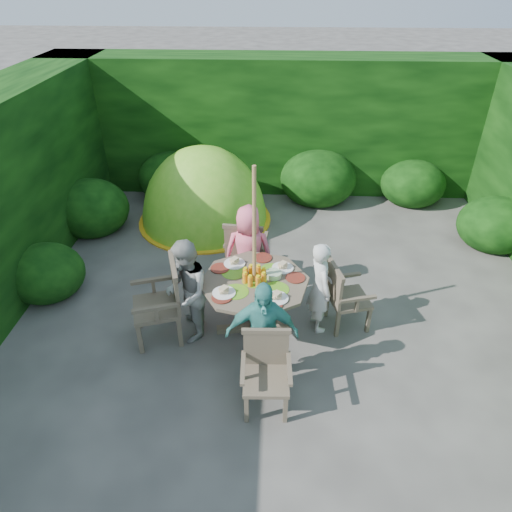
{
  "coord_description": "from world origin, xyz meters",
  "views": [
    {
      "loc": [
        -0.21,
        -4.78,
        3.95
      ],
      "look_at": [
        -0.43,
        -0.05,
        0.85
      ],
      "focal_mm": 32.0,
      "sensor_mm": 36.0,
      "label": 1
    }
  ],
  "objects_px": {
    "garden_chair_right": "(343,295)",
    "child_left": "(187,292)",
    "child_right": "(320,287)",
    "patio_table": "(255,289)",
    "dome_tent": "(206,220)",
    "garden_chair_front": "(266,370)",
    "garden_chair_left": "(163,301)",
    "garden_chair_back": "(245,250)",
    "child_back": "(249,252)",
    "parasol_pole": "(254,257)",
    "child_front": "(262,334)"
  },
  "relations": [
    {
      "from": "patio_table",
      "to": "dome_tent",
      "type": "bearing_deg",
      "value": 109.91
    },
    {
      "from": "child_left",
      "to": "child_front",
      "type": "bearing_deg",
      "value": 44.76
    },
    {
      "from": "garden_chair_back",
      "to": "child_front",
      "type": "bearing_deg",
      "value": 105.42
    },
    {
      "from": "garden_chair_right",
      "to": "garden_chair_back",
      "type": "distance_m",
      "value": 1.58
    },
    {
      "from": "garden_chair_left",
      "to": "child_back",
      "type": "height_order",
      "value": "child_back"
    },
    {
      "from": "child_front",
      "to": "garden_chair_back",
      "type": "bearing_deg",
      "value": 95.54
    },
    {
      "from": "garden_chair_front",
      "to": "child_left",
      "type": "relative_size",
      "value": 0.63
    },
    {
      "from": "child_front",
      "to": "dome_tent",
      "type": "relative_size",
      "value": 0.47
    },
    {
      "from": "garden_chair_right",
      "to": "child_back",
      "type": "distance_m",
      "value": 1.38
    },
    {
      "from": "garden_chair_back",
      "to": "child_right",
      "type": "height_order",
      "value": "child_right"
    },
    {
      "from": "parasol_pole",
      "to": "dome_tent",
      "type": "xyz_separation_m",
      "value": [
        -1.02,
        2.84,
        -1.1
      ]
    },
    {
      "from": "child_back",
      "to": "garden_chair_left",
      "type": "bearing_deg",
      "value": 44.42
    },
    {
      "from": "garden_chair_back",
      "to": "parasol_pole",
      "type": "bearing_deg",
      "value": 105.88
    },
    {
      "from": "garden_chair_right",
      "to": "child_front",
      "type": "height_order",
      "value": "child_front"
    },
    {
      "from": "child_right",
      "to": "child_left",
      "type": "relative_size",
      "value": 0.92
    },
    {
      "from": "parasol_pole",
      "to": "garden_chair_back",
      "type": "bearing_deg",
      "value": 99.56
    },
    {
      "from": "garden_chair_back",
      "to": "child_back",
      "type": "distance_m",
      "value": 0.34
    },
    {
      "from": "child_back",
      "to": "child_left",
      "type": "bearing_deg",
      "value": 53.65
    },
    {
      "from": "patio_table",
      "to": "garden_chair_front",
      "type": "distance_m",
      "value": 1.12
    },
    {
      "from": "parasol_pole",
      "to": "garden_chair_left",
      "type": "xyz_separation_m",
      "value": [
        -1.08,
        -0.15,
        -0.56
      ]
    },
    {
      "from": "child_left",
      "to": "child_back",
      "type": "distance_m",
      "value": 1.13
    },
    {
      "from": "garden_chair_left",
      "to": "child_left",
      "type": "height_order",
      "value": "child_left"
    },
    {
      "from": "child_right",
      "to": "child_left",
      "type": "bearing_deg",
      "value": 83.02
    },
    {
      "from": "garden_chair_back",
      "to": "patio_table",
      "type": "bearing_deg",
      "value": 106.12
    },
    {
      "from": "garden_chair_back",
      "to": "child_back",
      "type": "bearing_deg",
      "value": 108.82
    },
    {
      "from": "garden_chair_right",
      "to": "child_left",
      "type": "relative_size",
      "value": 0.66
    },
    {
      "from": "garden_chair_left",
      "to": "child_front",
      "type": "xyz_separation_m",
      "value": [
        1.2,
        -0.64,
        0.12
      ]
    },
    {
      "from": "patio_table",
      "to": "dome_tent",
      "type": "relative_size",
      "value": 0.54
    },
    {
      "from": "child_right",
      "to": "child_front",
      "type": "relative_size",
      "value": 0.93
    },
    {
      "from": "garden_chair_left",
      "to": "garden_chair_back",
      "type": "xyz_separation_m",
      "value": [
        0.9,
        1.23,
        -0.04
      ]
    },
    {
      "from": "child_front",
      "to": "garden_chair_left",
      "type": "bearing_deg",
      "value": 148.22
    },
    {
      "from": "child_left",
      "to": "child_back",
      "type": "height_order",
      "value": "child_left"
    },
    {
      "from": "garden_chair_right",
      "to": "child_left",
      "type": "height_order",
      "value": "child_left"
    },
    {
      "from": "parasol_pole",
      "to": "garden_chair_left",
      "type": "distance_m",
      "value": 1.23
    },
    {
      "from": "garden_chair_right",
      "to": "dome_tent",
      "type": "bearing_deg",
      "value": 23.87
    },
    {
      "from": "child_front",
      "to": "dome_tent",
      "type": "xyz_separation_m",
      "value": [
        -1.14,
        3.63,
        -0.65
      ]
    },
    {
      "from": "patio_table",
      "to": "parasol_pole",
      "type": "bearing_deg",
      "value": -158.74
    },
    {
      "from": "garden_chair_back",
      "to": "child_right",
      "type": "relative_size",
      "value": 0.77
    },
    {
      "from": "garden_chair_left",
      "to": "child_right",
      "type": "xyz_separation_m",
      "value": [
        1.87,
        0.27,
        0.07
      ]
    },
    {
      "from": "child_left",
      "to": "dome_tent",
      "type": "xyz_separation_m",
      "value": [
        -0.23,
        2.95,
        -0.66
      ]
    },
    {
      "from": "garden_chair_right",
      "to": "garden_chair_front",
      "type": "height_order",
      "value": "garden_chair_right"
    },
    {
      "from": "parasol_pole",
      "to": "garden_chair_back",
      "type": "xyz_separation_m",
      "value": [
        -0.18,
        1.08,
        -0.6
      ]
    },
    {
      "from": "patio_table",
      "to": "garden_chair_front",
      "type": "relative_size",
      "value": 1.78
    },
    {
      "from": "patio_table",
      "to": "parasol_pole",
      "type": "distance_m",
      "value": 0.46
    },
    {
      "from": "patio_table",
      "to": "child_right",
      "type": "xyz_separation_m",
      "value": [
        0.79,
        0.12,
        -0.04
      ]
    },
    {
      "from": "garden_chair_back",
      "to": "garden_chair_front",
      "type": "distance_m",
      "value": 2.21
    },
    {
      "from": "garden_chair_left",
      "to": "dome_tent",
      "type": "xyz_separation_m",
      "value": [
        0.06,
        2.98,
        -0.54
      ]
    },
    {
      "from": "child_left",
      "to": "parasol_pole",
      "type": "bearing_deg",
      "value": 89.76
    },
    {
      "from": "parasol_pole",
      "to": "garden_chair_left",
      "type": "relative_size",
      "value": 2.19
    },
    {
      "from": "garden_chair_right",
      "to": "garden_chair_left",
      "type": "relative_size",
      "value": 0.87
    }
  ]
}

